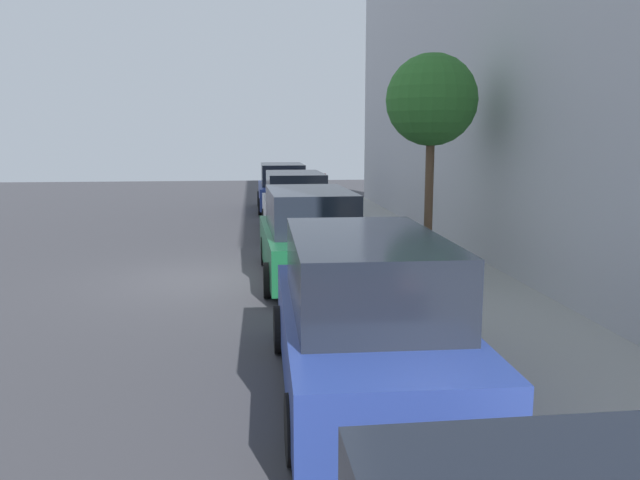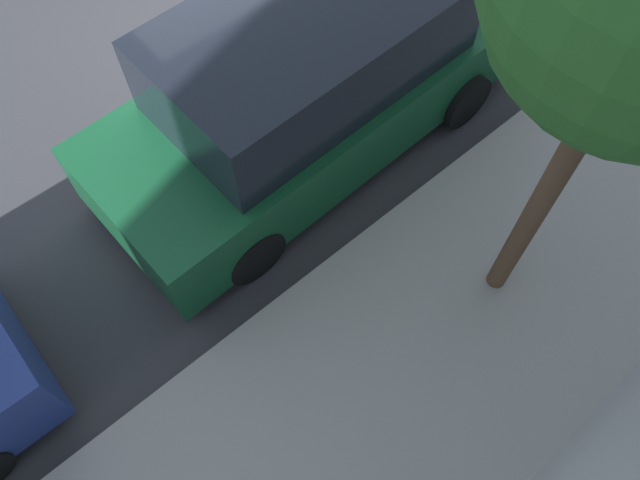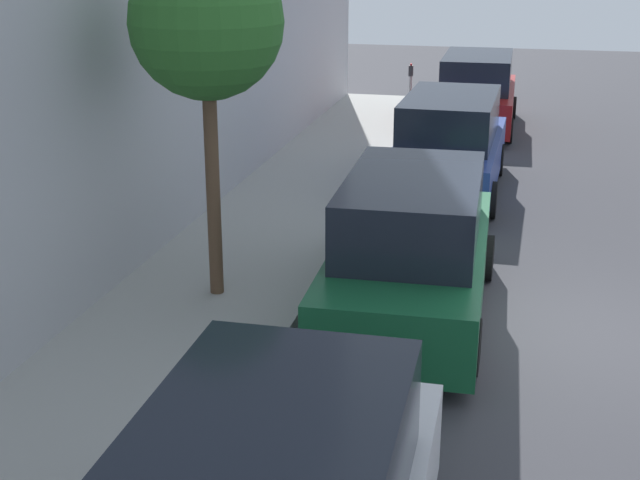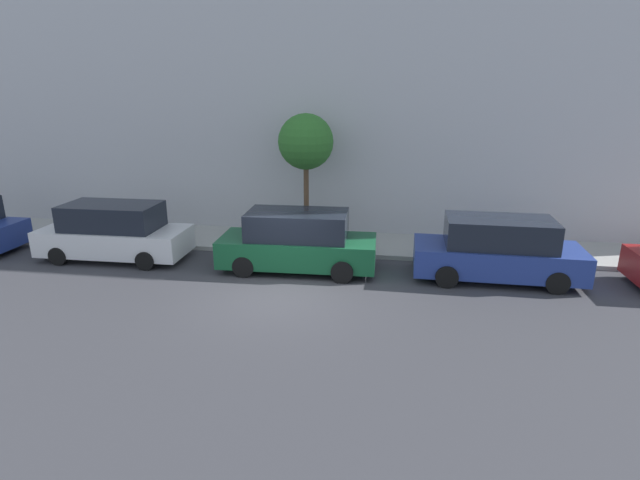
% 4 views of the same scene
% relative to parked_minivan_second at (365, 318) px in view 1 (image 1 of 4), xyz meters
% --- Properties ---
extents(ground_plane, '(60.00, 60.00, 0.00)m').
position_rel_parked_minivan_second_xyz_m(ground_plane, '(-2.23, 6.20, -0.92)').
color(ground_plane, '#38383D').
extents(sidewalk, '(2.72, 32.00, 0.15)m').
position_rel_parked_minivan_second_xyz_m(sidewalk, '(2.63, 6.20, -0.85)').
color(sidewalk, '#9E9E99').
rests_on(sidewalk, ground_plane).
extents(parked_minivan_second, '(2.02, 4.93, 1.90)m').
position_rel_parked_minivan_second_xyz_m(parked_minivan_second, '(0.00, 0.00, 0.00)').
color(parked_minivan_second, navy).
rests_on(parked_minivan_second, ground_plane).
extents(parked_minivan_third, '(2.03, 4.95, 1.90)m').
position_rel_parked_minivan_second_xyz_m(parked_minivan_third, '(-0.09, 6.08, -0.00)').
color(parked_minivan_third, '#14512D').
rests_on(parked_minivan_third, ground_plane).
extents(parked_minivan_fourth, '(2.02, 4.92, 1.90)m').
position_rel_parked_minivan_second_xyz_m(parked_minivan_fourth, '(0.04, 12.40, 0.00)').
color(parked_minivan_fourth, silver).
rests_on(parked_minivan_fourth, ground_plane).
extents(parked_minivan_fifth, '(2.02, 4.91, 1.90)m').
position_rel_parked_minivan_second_xyz_m(parked_minivan_fifth, '(-0.06, 18.60, 0.00)').
color(parked_minivan_fifth, navy).
rests_on(parked_minivan_fifth, ground_plane).
extents(parking_meter_far, '(0.11, 0.15, 1.35)m').
position_rel_parked_minivan_second_xyz_m(parking_meter_far, '(1.72, 18.68, 0.06)').
color(parking_meter_far, '#ADADB2').
rests_on(parking_meter_far, sidewalk).
extents(street_tree, '(1.95, 1.95, 4.59)m').
position_rel_parked_minivan_second_xyz_m(street_tree, '(2.54, 6.27, 2.82)').
color(street_tree, brown).
rests_on(street_tree, sidewalk).
extents(fire_hydrant, '(0.20, 0.20, 0.69)m').
position_rel_parked_minivan_second_xyz_m(fire_hydrant, '(1.62, 21.05, -0.43)').
color(fire_hydrant, gold).
rests_on(fire_hydrant, sidewalk).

